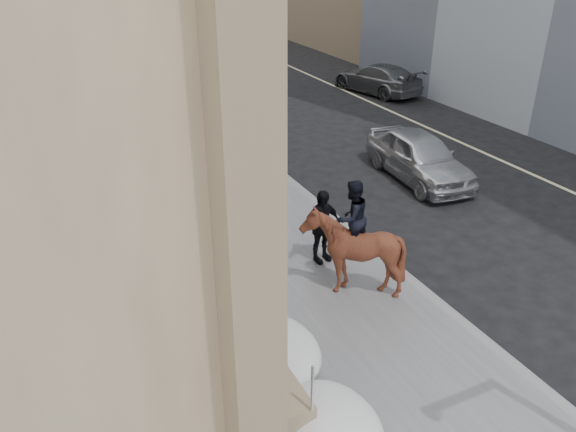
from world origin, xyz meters
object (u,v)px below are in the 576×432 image
(pedestrian, at_px, (321,226))
(car_grey, at_px, (377,78))
(mounted_horse_right, at_px, (352,247))
(car_silver, at_px, (419,156))
(mounted_horse_left, at_px, (182,194))

(pedestrian, height_order, car_grey, pedestrian)
(mounted_horse_right, distance_m, car_grey, 18.44)
(car_silver, bearing_deg, mounted_horse_right, -133.80)
(car_silver, relative_size, car_grey, 0.92)
(mounted_horse_right, height_order, car_grey, mounted_horse_right)
(mounted_horse_left, xyz_separation_m, car_grey, (13.36, 10.74, -0.57))
(car_grey, bearing_deg, mounted_horse_left, 27.26)
(mounted_horse_left, bearing_deg, car_silver, -173.72)
(mounted_horse_left, distance_m, pedestrian, 3.89)
(mounted_horse_right, height_order, car_silver, mounted_horse_right)
(pedestrian, bearing_deg, car_silver, 23.72)
(mounted_horse_left, height_order, car_grey, mounted_horse_left)
(mounted_horse_right, relative_size, pedestrian, 1.41)
(mounted_horse_left, distance_m, car_grey, 17.15)
(mounted_horse_left, xyz_separation_m, pedestrian, (2.67, -2.81, -0.24))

